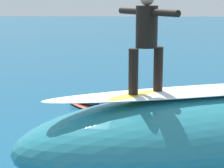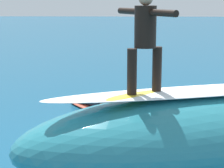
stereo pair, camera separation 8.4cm
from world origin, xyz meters
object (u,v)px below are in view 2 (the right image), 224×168
at_px(surfboard_riding, 144,95).
at_px(surfboard_paddling, 93,108).
at_px(surfer_paddling, 91,102).
at_px(surfer_riding, 145,34).

xyz_separation_m(surfboard_riding, surfboard_paddling, (1.29, -5.04, -1.58)).
relative_size(surfboard_riding, surfer_paddling, 1.40).
bearing_deg(surfer_riding, surfboard_riding, 0.00).
xyz_separation_m(surfboard_riding, surfer_riding, (0.00, 0.00, 1.00)).
distance_m(surfboard_riding, surfer_paddling, 5.50).
relative_size(surfboard_riding, surfer_riding, 1.12).
bearing_deg(surfer_riding, surfboard_paddling, -108.30).
bearing_deg(surfer_paddling, surfboard_riding, -25.10).
distance_m(surfboard_riding, surfboard_paddling, 5.44).
height_order(surfer_riding, surfboard_paddling, surfer_riding).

